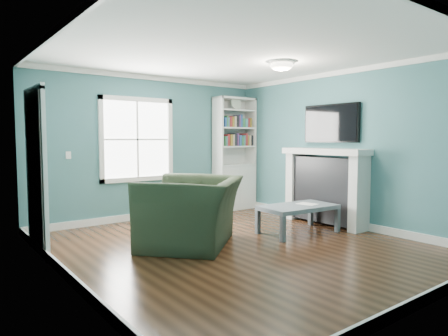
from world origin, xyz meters
TOP-DOWN VIEW (x-y plane):
  - floor at (0.00, 0.00)m, footprint 5.00×5.00m
  - room_walls at (0.00, 0.00)m, footprint 5.00×5.00m
  - trim at (0.00, 0.00)m, footprint 4.50×5.00m
  - window at (-0.30, 2.49)m, footprint 1.40×0.06m
  - bookshelf at (1.77, 2.30)m, footprint 0.90×0.35m
  - fireplace at (2.08, 0.20)m, footprint 0.44×1.58m
  - tv at (2.20, 0.20)m, footprint 0.06×1.10m
  - door at (-2.22, 1.40)m, footprint 0.12×0.98m
  - ceiling_fixture at (0.90, 0.10)m, footprint 0.38×0.38m
  - light_switch at (-1.50, 2.48)m, footprint 0.08×0.01m
  - recliner at (-0.44, 0.47)m, footprint 1.68×1.64m
  - coffee_table at (1.25, 0.06)m, footprint 1.24×0.74m
  - paper_sheet at (1.45, 0.05)m, footprint 0.28×0.33m

SIDE VIEW (x-z plane):
  - floor at x=0.00m, z-range 0.00..0.00m
  - coffee_table at x=1.25m, z-range 0.16..0.59m
  - paper_sheet at x=1.45m, z-range 0.43..0.44m
  - recliner at x=-0.44m, z-range 0.00..1.24m
  - fireplace at x=2.08m, z-range -0.01..1.29m
  - bookshelf at x=1.77m, z-range -0.23..2.08m
  - door at x=-2.22m, z-range -0.01..2.16m
  - light_switch at x=-1.50m, z-range 1.14..1.26m
  - trim at x=0.00m, z-range -0.06..2.54m
  - window at x=-0.30m, z-range 0.70..2.20m
  - room_walls at x=0.00m, z-range -0.92..4.08m
  - tv at x=2.20m, z-range 1.40..2.05m
  - ceiling_fixture at x=0.90m, z-range 2.47..2.63m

